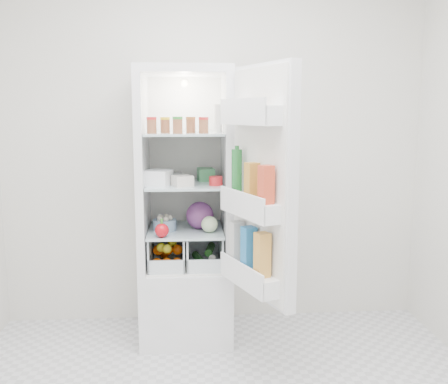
{
  "coord_description": "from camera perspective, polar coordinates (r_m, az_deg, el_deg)",
  "views": [
    {
      "loc": [
        -0.16,
        -2.06,
        1.52
      ],
      "look_at": [
        0.04,
        0.95,
        1.03
      ],
      "focal_mm": 40.0,
      "sensor_mm": 36.0,
      "label": 1
    }
  ],
  "objects": [
    {
      "name": "shelf_low",
      "position": [
        3.34,
        -4.39,
        -4.35
      ],
      "size": [
        0.49,
        0.53,
        0.01
      ],
      "primitive_type": "cube",
      "color": "#ACC2C9",
      "rests_on": "refrigerator"
    },
    {
      "name": "tub_white",
      "position": [
        3.19,
        -7.54,
        1.63
      ],
      "size": [
        0.19,
        0.19,
        0.1
      ],
      "primitive_type": "cube",
      "rotation": [
        0.0,
        0.0,
        -0.3
      ],
      "color": "white",
      "rests_on": "shelf_mid"
    },
    {
      "name": "room_walls",
      "position": [
        2.07,
        0.69,
        11.13
      ],
      "size": [
        3.02,
        3.02,
        2.61
      ],
      "color": "silver",
      "rests_on": "ground"
    },
    {
      "name": "foil_tray",
      "position": [
        3.44,
        -6.29,
        1.77
      ],
      "size": [
        0.18,
        0.14,
        0.04
      ],
      "primitive_type": "cube",
      "rotation": [
        0.0,
        0.0,
        0.06
      ],
      "color": "silver",
      "rests_on": "shelf_mid"
    },
    {
      "name": "salad_bag",
      "position": [
        3.23,
        -1.68,
        -3.71
      ],
      "size": [
        0.11,
        0.11,
        0.11
      ],
      "primitive_type": "sphere",
      "color": "beige",
      "rests_on": "shelf_low"
    },
    {
      "name": "tub_cream",
      "position": [
        3.14,
        -4.78,
        1.28
      ],
      "size": [
        0.15,
        0.15,
        0.07
      ],
      "primitive_type": "cube",
      "rotation": [
        0.0,
        0.0,
        0.39
      ],
      "color": "beige",
      "rests_on": "shelf_mid"
    },
    {
      "name": "fridge_door",
      "position": [
        2.76,
        4.03,
        0.22
      ],
      "size": [
        0.36,
        0.58,
        1.3
      ],
      "rotation": [
        0.0,
        0.0,
        1.95
      ],
      "color": "white",
      "rests_on": "refrigerator"
    },
    {
      "name": "condiment_jars",
      "position": [
        3.13,
        -5.3,
        7.49
      ],
      "size": [
        0.38,
        0.16,
        0.08
      ],
      "color": "#B21919",
      "rests_on": "shelf_top"
    },
    {
      "name": "tin_red",
      "position": [
        3.16,
        -0.95,
        1.28
      ],
      "size": [
        0.11,
        0.11,
        0.06
      ],
      "primitive_type": "cylinder",
      "rotation": [
        0.0,
        0.0,
        -0.31
      ],
      "color": "red",
      "rests_on": "shelf_mid"
    },
    {
      "name": "crisper_left",
      "position": [
        3.38,
        -6.45,
        -6.51
      ],
      "size": [
        0.23,
        0.46,
        0.22
      ],
      "primitive_type": null,
      "color": "silver",
      "rests_on": "refrigerator"
    },
    {
      "name": "crisper_right",
      "position": [
        3.38,
        -2.27,
        -6.47
      ],
      "size": [
        0.23,
        0.46,
        0.22
      ],
      "primitive_type": null,
      "color": "silver",
      "rests_on": "refrigerator"
    },
    {
      "name": "bell_pepper",
      "position": [
        3.13,
        -7.11,
        -4.38
      ],
      "size": [
        0.09,
        0.09,
        0.09
      ],
      "primitive_type": "sphere",
      "color": "red",
      "rests_on": "shelf_low"
    },
    {
      "name": "squeeze_bottle",
      "position": [
        3.24,
        -0.73,
        8.41
      ],
      "size": [
        0.06,
        0.06,
        0.18
      ],
      "primitive_type": "cylinder",
      "rotation": [
        0.0,
        0.0,
        0.14
      ],
      "color": "silver",
      "rests_on": "shelf_top"
    },
    {
      "name": "mushroom_bowl",
      "position": [
        3.31,
        -6.8,
        -3.75
      ],
      "size": [
        0.18,
        0.18,
        0.07
      ],
      "primitive_type": "cylinder",
      "rotation": [
        0.0,
        0.0,
        0.16
      ],
      "color": "#809FBF",
      "rests_on": "shelf_low"
    },
    {
      "name": "citrus_pile",
      "position": [
        3.35,
        -6.54,
        -7.04
      ],
      "size": [
        0.2,
        0.31,
        0.16
      ],
      "color": "#FF660D",
      "rests_on": "refrigerator"
    },
    {
      "name": "tub_green",
      "position": [
        3.38,
        -2.09,
        2.03
      ],
      "size": [
        0.12,
        0.16,
        0.08
      ],
      "primitive_type": "cube",
      "rotation": [
        0.0,
        0.0,
        0.1
      ],
      "color": "#3C8550",
      "rests_on": "shelf_mid"
    },
    {
      "name": "shelf_top",
      "position": [
        3.25,
        -4.53,
        6.68
      ],
      "size": [
        0.49,
        0.53,
        0.02
      ],
      "primitive_type": "cube",
      "color": "#ACC2C9",
      "rests_on": "refrigerator"
    },
    {
      "name": "red_cabbage",
      "position": [
        3.32,
        -2.78,
        -2.68
      ],
      "size": [
        0.18,
        0.18,
        0.18
      ],
      "primitive_type": "sphere",
      "color": "#602263",
      "rests_on": "shelf_low"
    },
    {
      "name": "shelf_mid",
      "position": [
        3.28,
        -4.45,
        0.92
      ],
      "size": [
        0.49,
        0.53,
        0.02
      ],
      "primitive_type": "cube",
      "color": "#ACC2C9",
      "rests_on": "refrigerator"
    },
    {
      "name": "veg_pile",
      "position": [
        3.39,
        -2.18,
        -7.25
      ],
      "size": [
        0.16,
        0.3,
        0.1
      ],
      "color": "#1B4517",
      "rests_on": "refrigerator"
    },
    {
      "name": "refrigerator",
      "position": [
        3.42,
        -4.36,
        -5.32
      ],
      "size": [
        0.6,
        0.6,
        1.8
      ],
      "color": "white",
      "rests_on": "ground"
    }
  ]
}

